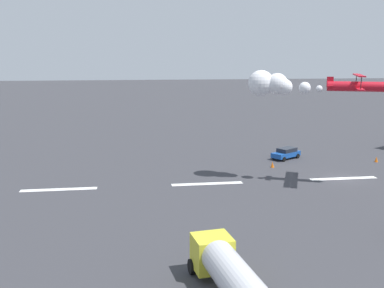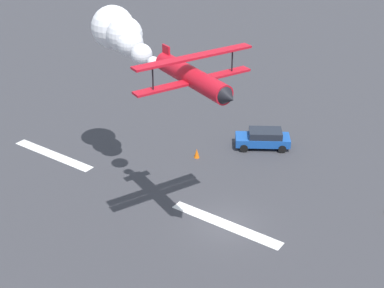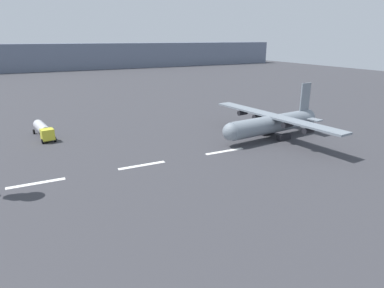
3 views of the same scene
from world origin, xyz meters
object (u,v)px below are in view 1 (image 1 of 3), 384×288
Objects in this scene: stunt_biplane_red at (284,84)px; fuel_tanker_truck at (233,278)px; followme_car_yellow at (286,153)px; traffic_cone_far at (272,165)px; traffic_cone_near at (376,159)px.

fuel_tanker_truck is (11.36, 24.92, -9.22)m from stunt_biplane_red.
followme_car_yellow is 6.18× the size of traffic_cone_far.
traffic_cone_near is 1.00× the size of traffic_cone_far.
traffic_cone_near is at bearing -156.06° from stunt_biplane_red.
followme_car_yellow reaches higher than traffic_cone_far.
traffic_cone_near is at bearing 162.56° from followme_car_yellow.
stunt_biplane_red is 3.06× the size of followme_car_yellow.
stunt_biplane_red is at bearing -114.50° from fuel_tanker_truck.
followme_car_yellow is (-15.73, -35.48, -0.94)m from fuel_tanker_truck.
traffic_cone_far is (3.40, 4.53, -0.44)m from followme_car_yellow.
stunt_biplane_red reaches higher than fuel_tanker_truck.
followme_car_yellow is at bearing -17.44° from traffic_cone_near.
fuel_tanker_truck is at bearing 65.50° from stunt_biplane_red.
stunt_biplane_red is 28.89m from fuel_tanker_truck.
stunt_biplane_red reaches higher than traffic_cone_far.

